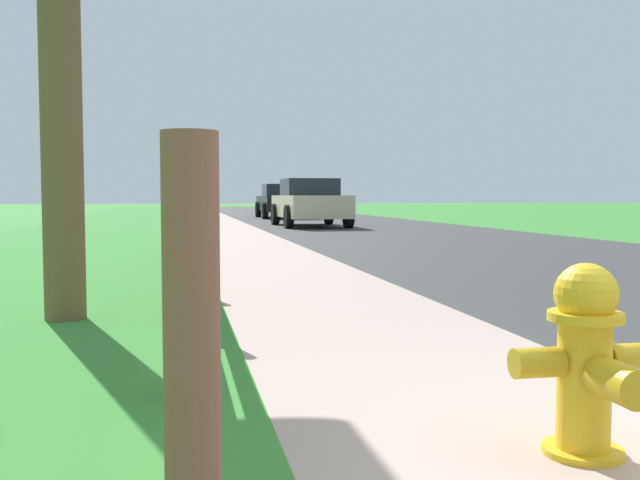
# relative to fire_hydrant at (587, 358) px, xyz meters

# --- Properties ---
(ground_plane) EXTENTS (120.00, 120.00, 0.00)m
(ground_plane) POSITION_rel_fire_hydrant_xyz_m (0.85, 24.37, -0.39)
(ground_plane) COLOR #3B8A34
(road_asphalt) EXTENTS (7.00, 66.00, 0.01)m
(road_asphalt) POSITION_rel_fire_hydrant_xyz_m (4.35, 26.37, -0.39)
(road_asphalt) COLOR #3B3B3B
(road_asphalt) RESTS_ON ground
(curb_concrete) EXTENTS (6.00, 66.00, 0.01)m
(curb_concrete) POSITION_rel_fire_hydrant_xyz_m (-2.15, 26.37, -0.39)
(curb_concrete) COLOR #BBA193
(curb_concrete) RESTS_ON ground
(grass_verge) EXTENTS (5.00, 66.00, 0.00)m
(grass_verge) POSITION_rel_fire_hydrant_xyz_m (-3.65, 26.37, -0.38)
(grass_verge) COLOR #3B8A34
(grass_verge) RESTS_ON ground
(fire_hydrant) EXTENTS (0.59, 0.49, 0.75)m
(fire_hydrant) POSITION_rel_fire_hydrant_xyz_m (0.00, 0.00, 0.00)
(fire_hydrant) COLOR yellow
(fire_hydrant) RESTS_ON ground
(rail_fence) EXTENTS (0.11, 13.04, 1.14)m
(rail_fence) POSITION_rel_fire_hydrant_xyz_m (-1.52, 5.37, 0.27)
(rail_fence) COLOR brown
(rail_fence) RESTS_ON ground
(parked_suv_beige) EXTENTS (2.12, 4.51, 1.54)m
(parked_suv_beige) POSITION_rel_fire_hydrant_xyz_m (2.66, 20.31, 0.38)
(parked_suv_beige) COLOR #C6B793
(parked_suv_beige) RESTS_ON ground
(parked_car_black) EXTENTS (2.04, 4.58, 1.49)m
(parked_car_black) POSITION_rel_fire_hydrant_xyz_m (2.97, 28.91, 0.36)
(parked_car_black) COLOR black
(parked_car_black) RESTS_ON ground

